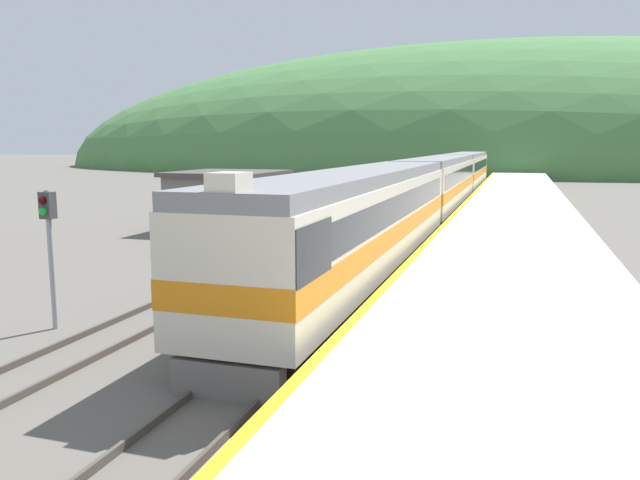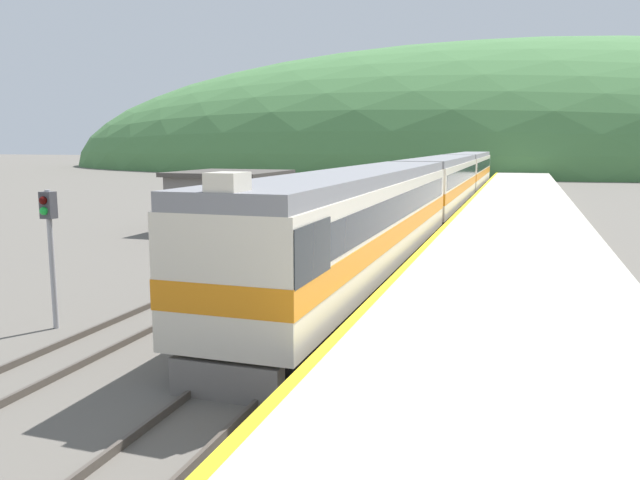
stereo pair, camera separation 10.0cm
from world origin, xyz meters
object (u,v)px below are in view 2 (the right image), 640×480
object	(u,v)px
carriage_second	(442,184)
signal_post_siding	(49,230)
express_train_lead_car	(360,223)
carriage_third	(469,171)

from	to	relation	value
carriage_second	signal_post_siding	xyz separation A→B (m)	(-6.54, -30.51, 0.49)
express_train_lead_car	carriage_third	bearing A→B (deg)	90.00
express_train_lead_car	carriage_second	xyz separation A→B (m)	(0.00, 22.86, -0.01)
express_train_lead_car	signal_post_siding	size ratio (longest dim) A/B	5.82
carriage_second	carriage_third	world-z (taller)	same
carriage_second	carriage_third	distance (m)	22.50
signal_post_siding	carriage_third	bearing A→B (deg)	82.96
express_train_lead_car	carriage_second	size ratio (longest dim) A/B	1.01
carriage_third	signal_post_siding	bearing A→B (deg)	-97.04
carriage_second	signal_post_siding	world-z (taller)	carriage_second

